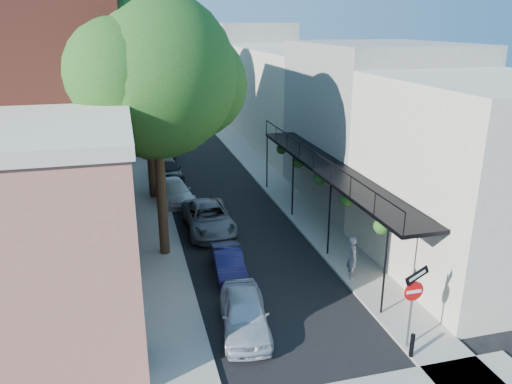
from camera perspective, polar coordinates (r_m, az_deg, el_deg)
road_surface at (r=42.48m, az=-7.55°, el=4.99°), size 6.00×64.00×0.01m
sidewalk_left at (r=42.18m, az=-12.96°, el=4.65°), size 2.00×64.00×0.12m
sidewalk_right at (r=43.13m, az=-2.26°, el=5.42°), size 2.00×64.00×0.12m
buildings_left at (r=40.28m, az=-21.06°, el=10.31°), size 10.10×59.10×12.00m
buildings_right at (r=43.19m, az=4.42°, el=11.29°), size 9.80×55.00×10.00m
sign_post at (r=16.56m, az=17.53°, el=-11.09°), size 0.89×0.17×2.99m
bollard at (r=16.95m, az=17.40°, el=-16.38°), size 0.14×0.14×0.80m
oak_near at (r=21.40m, az=-10.44°, el=12.70°), size 7.48×6.80×11.42m
oak_mid at (r=29.40m, az=-11.80°, el=12.60°), size 6.60×6.00×10.20m
oak_far at (r=38.31m, az=-12.70°, el=15.71°), size 7.70×7.00×11.90m
parked_car_a at (r=17.46m, az=-1.32°, el=-13.69°), size 2.09×4.08×1.33m
parked_car_b at (r=21.02m, az=-3.19°, el=-8.05°), size 1.38×3.45×1.12m
parked_car_c at (r=25.33m, az=-5.44°, el=-2.97°), size 2.28×4.91×1.36m
parked_car_d at (r=29.76m, az=-9.28°, el=0.09°), size 2.25×4.43×1.23m
parked_car_e at (r=33.99m, az=-10.07°, el=2.56°), size 2.04×4.22×1.39m
parked_car_f at (r=40.51m, az=-10.22°, el=5.13°), size 1.47×4.03×1.32m
pedestrian at (r=20.75m, az=10.99°, el=-7.33°), size 0.64×0.77×1.81m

